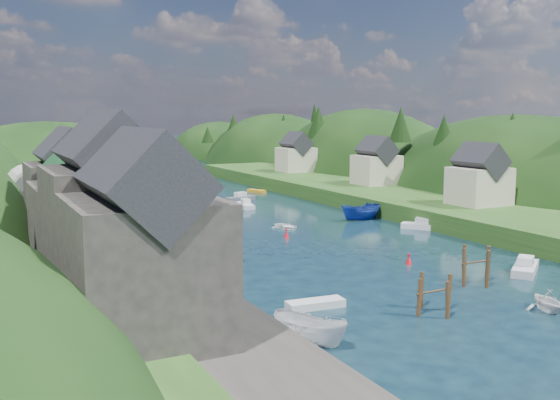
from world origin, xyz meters
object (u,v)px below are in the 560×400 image
channel_buoy_near (409,259)px  channel_buoy_far (286,234)px  piling_cluster_near (434,298)px  piling_cluster_far (476,269)px

channel_buoy_near → channel_buoy_far: (-4.61, 16.87, 0.00)m
piling_cluster_near → channel_buoy_near: piling_cluster_near is taller
piling_cluster_far → channel_buoy_near: 8.34m
channel_buoy_near → channel_buoy_far: 17.49m
piling_cluster_near → channel_buoy_far: size_ratio=3.10×
channel_buoy_far → piling_cluster_near: bearing=-96.4°
channel_buoy_near → piling_cluster_near: bearing=-121.9°
piling_cluster_far → piling_cluster_near: bearing=-152.3°
piling_cluster_near → piling_cluster_far: 9.57m
channel_buoy_near → channel_buoy_far: size_ratio=1.00×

